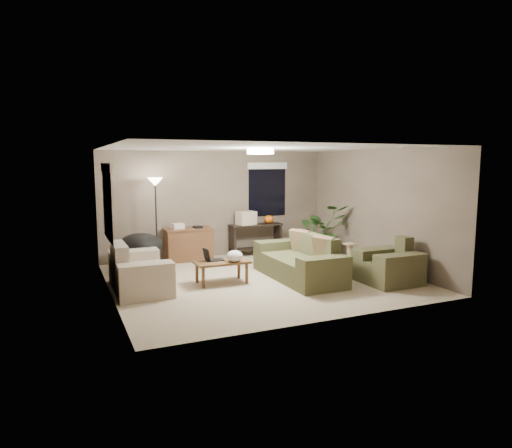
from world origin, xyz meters
name	(u,v)px	position (x,y,z in m)	size (l,w,h in m)	color
room_shell	(260,215)	(0.00, 0.00, 1.25)	(5.50, 5.50, 5.50)	tan
main_sofa	(300,263)	(0.74, -0.24, 0.29)	(0.95, 2.20, 0.85)	#4D4F2F
throw_pillows	(312,244)	(1.00, -0.24, 0.65)	(0.39, 1.40, 0.47)	#8C7251
loveseat	(138,273)	(-2.27, 0.19, 0.30)	(0.90, 1.60, 0.85)	beige
armchair	(389,267)	(2.10, -1.19, 0.30)	(0.95, 1.00, 0.85)	#48472B
coffee_table	(222,264)	(-0.77, 0.03, 0.36)	(1.00, 0.55, 0.42)	brown
laptop	(211,258)	(-0.94, 0.13, 0.48)	(0.38, 0.25, 0.24)	black
plastic_bag	(235,256)	(-0.57, -0.12, 0.53)	(0.30, 0.27, 0.21)	white
desk	(189,244)	(-0.80, 2.20, 0.38)	(1.10, 0.50, 0.75)	brown
desk_papers	(182,226)	(-0.96, 2.19, 0.80)	(0.68, 0.28, 0.12)	silver
console_table	(256,237)	(0.87, 2.22, 0.44)	(1.30, 0.40, 0.75)	black
pumpkin	(269,219)	(1.22, 2.22, 0.85)	(0.24, 0.24, 0.20)	orange
cardboard_box	(246,218)	(0.62, 2.22, 0.91)	(0.43, 0.32, 0.32)	beige
papasan_chair	(141,249)	(-2.00, 1.54, 0.47)	(1.16, 1.16, 0.80)	black
floor_lamp	(155,192)	(-1.57, 1.99, 1.60)	(0.32, 0.32, 1.91)	black
ceiling_fixture	(260,151)	(0.00, 0.00, 2.44)	(0.50, 0.50, 0.10)	white
houseplant	(322,237)	(2.16, 1.27, 0.50)	(1.15, 1.27, 0.99)	#2D5923
cat_scratching_post	(350,256)	(2.23, 0.24, 0.21)	(0.32, 0.32, 0.50)	tan
window_left	(107,189)	(-2.73, 0.30, 1.78)	(0.05, 1.56, 1.33)	black
window_back	(267,180)	(1.30, 2.48, 1.79)	(1.06, 0.05, 1.33)	black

